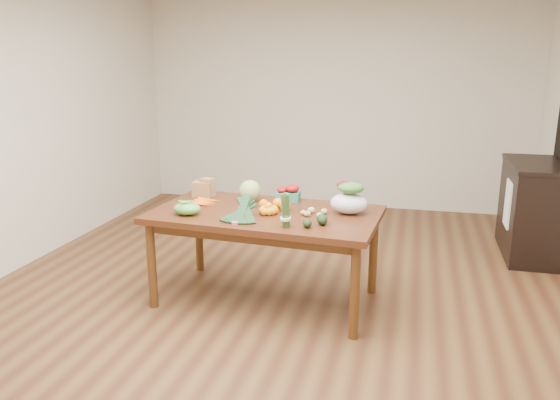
% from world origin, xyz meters
% --- Properties ---
extents(floor, '(6.00, 6.00, 0.00)m').
position_xyz_m(floor, '(0.00, 0.00, 0.00)').
color(floor, brown).
rests_on(floor, ground).
extents(room_walls, '(5.02, 6.02, 2.70)m').
position_xyz_m(room_walls, '(0.00, 0.00, 1.35)').
color(room_walls, beige).
rests_on(room_walls, floor).
extents(dining_table, '(1.83, 1.11, 0.75)m').
position_xyz_m(dining_table, '(-0.06, -0.11, 0.38)').
color(dining_table, '#441F0F').
rests_on(dining_table, floor).
extents(cabinet, '(0.52, 1.02, 0.94)m').
position_xyz_m(cabinet, '(2.22, 1.55, 0.47)').
color(cabinet, black).
rests_on(cabinet, floor).
extents(dish_towel, '(0.02, 0.28, 0.45)m').
position_xyz_m(dish_towel, '(1.96, 1.40, 0.55)').
color(dish_towel, white).
rests_on(dish_towel, cabinet).
extents(paper_bag, '(0.23, 0.20, 0.16)m').
position_xyz_m(paper_bag, '(-0.72, 0.23, 0.83)').
color(paper_bag, '#936041').
rests_on(paper_bag, dining_table).
extents(cabbage, '(0.18, 0.18, 0.18)m').
position_xyz_m(cabbage, '(-0.27, 0.17, 0.84)').
color(cabbage, '#9BB367').
rests_on(cabbage, dining_table).
extents(strawberry_basket_a, '(0.11, 0.11, 0.09)m').
position_xyz_m(strawberry_basket_a, '(-0.02, 0.28, 0.79)').
color(strawberry_basket_a, '#B60C0F').
rests_on(strawberry_basket_a, dining_table).
extents(strawberry_basket_b, '(0.13, 0.13, 0.11)m').
position_xyz_m(strawberry_basket_b, '(0.07, 0.26, 0.81)').
color(strawberry_basket_b, '#BC0C0F').
rests_on(strawberry_basket_b, dining_table).
extents(orange_a, '(0.08, 0.08, 0.08)m').
position_xyz_m(orange_a, '(-0.10, -0.03, 0.79)').
color(orange_a, '#FE9B0F').
rests_on(orange_a, dining_table).
extents(orange_b, '(0.08, 0.08, 0.08)m').
position_xyz_m(orange_b, '(0.01, 0.01, 0.79)').
color(orange_b, orange).
rests_on(orange_b, dining_table).
extents(orange_c, '(0.09, 0.09, 0.09)m').
position_xyz_m(orange_c, '(0.09, -0.06, 0.80)').
color(orange_c, orange).
rests_on(orange_c, dining_table).
extents(mandarin_cluster, '(0.19, 0.19, 0.10)m').
position_xyz_m(mandarin_cluster, '(-0.02, -0.17, 0.80)').
color(mandarin_cluster, '#FFA60F').
rests_on(mandarin_cluster, dining_table).
extents(carrots, '(0.24, 0.23, 0.03)m').
position_xyz_m(carrots, '(-0.60, 0.01, 0.76)').
color(carrots, orange).
rests_on(carrots, dining_table).
extents(snap_pea_bag, '(0.22, 0.16, 0.10)m').
position_xyz_m(snap_pea_bag, '(-0.62, -0.34, 0.80)').
color(snap_pea_bag, '#58B83E').
rests_on(snap_pea_bag, dining_table).
extents(kale_bunch, '(0.35, 0.42, 0.16)m').
position_xyz_m(kale_bunch, '(-0.18, -0.39, 0.83)').
color(kale_bunch, black).
rests_on(kale_bunch, dining_table).
extents(asparagus_bundle, '(0.09, 0.12, 0.26)m').
position_xyz_m(asparagus_bundle, '(0.19, -0.46, 0.88)').
color(asparagus_bundle, '#517435').
rests_on(asparagus_bundle, dining_table).
extents(potato_a, '(0.05, 0.04, 0.04)m').
position_xyz_m(potato_a, '(0.25, -0.13, 0.77)').
color(potato_a, tan).
rests_on(potato_a, dining_table).
extents(potato_b, '(0.05, 0.05, 0.04)m').
position_xyz_m(potato_b, '(0.29, -0.17, 0.77)').
color(potato_b, tan).
rests_on(potato_b, dining_table).
extents(potato_c, '(0.05, 0.05, 0.04)m').
position_xyz_m(potato_c, '(0.40, -0.07, 0.77)').
color(potato_c, tan).
rests_on(potato_c, dining_table).
extents(potato_d, '(0.06, 0.05, 0.05)m').
position_xyz_m(potato_d, '(0.30, -0.07, 0.77)').
color(potato_d, tan).
rests_on(potato_d, dining_table).
extents(potato_e, '(0.05, 0.04, 0.04)m').
position_xyz_m(potato_e, '(0.39, -0.18, 0.77)').
color(potato_e, '#D2C779').
rests_on(potato_e, dining_table).
extents(avocado_a, '(0.09, 0.11, 0.07)m').
position_xyz_m(avocado_a, '(0.34, -0.43, 0.78)').
color(avocado_a, black).
rests_on(avocado_a, dining_table).
extents(avocado_b, '(0.11, 0.13, 0.08)m').
position_xyz_m(avocado_b, '(0.43, -0.34, 0.79)').
color(avocado_b, black).
rests_on(avocado_b, dining_table).
extents(salad_bag, '(0.31, 0.24, 0.23)m').
position_xyz_m(salad_bag, '(0.58, -0.00, 0.86)').
color(salad_bag, silver).
rests_on(salad_bag, dining_table).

